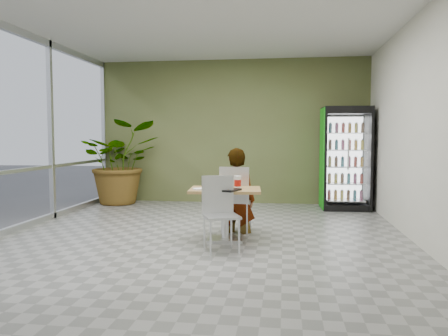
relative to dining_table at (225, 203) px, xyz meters
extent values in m
plane|color=gray|center=(-0.35, 0.12, -0.54)|extent=(7.00, 7.00, 0.00)
cube|color=#A17E45|center=(0.00, 0.00, 0.19)|extent=(1.05, 0.78, 0.04)
cylinder|color=silver|center=(0.00, 0.00, -0.18)|extent=(0.10, 0.10, 0.71)
cube|color=silver|center=(0.00, 0.00, -0.52)|extent=(0.53, 0.44, 0.04)
cube|color=silver|center=(0.09, 0.62, -0.05)|extent=(0.49, 0.49, 0.03)
cube|color=silver|center=(0.08, 0.41, 0.22)|extent=(0.46, 0.06, 0.54)
cylinder|color=silver|center=(0.30, 0.81, -0.29)|extent=(0.03, 0.03, 0.49)
cylinder|color=silver|center=(-0.09, 0.83, -0.29)|extent=(0.03, 0.03, 0.49)
cylinder|color=silver|center=(0.28, 0.42, -0.29)|extent=(0.03, 0.03, 0.49)
cylinder|color=silver|center=(-0.11, 0.44, -0.29)|extent=(0.03, 0.03, 0.49)
cube|color=silver|center=(0.03, -0.60, -0.08)|extent=(0.56, 0.56, 0.03)
cube|color=silver|center=(-0.05, -0.41, 0.18)|extent=(0.41, 0.19, 0.51)
cylinder|color=silver|center=(-0.07, -0.84, -0.31)|extent=(0.02, 0.02, 0.46)
cylinder|color=silver|center=(0.27, -0.70, -0.31)|extent=(0.02, 0.02, 0.46)
cylinder|color=silver|center=(-0.21, -0.50, -0.31)|extent=(0.02, 0.02, 0.46)
cylinder|color=silver|center=(0.13, -0.36, -0.31)|extent=(0.02, 0.02, 0.46)
imported|color=black|center=(0.09, 0.57, -0.03)|extent=(0.62, 0.42, 1.62)
cylinder|color=white|center=(-0.02, 0.08, 0.22)|extent=(0.24, 0.24, 0.01)
cylinder|color=white|center=(0.18, 0.03, 0.30)|extent=(0.10, 0.10, 0.17)
cylinder|color=#B4150B|center=(0.18, 0.03, 0.29)|extent=(0.10, 0.10, 0.09)
cylinder|color=white|center=(0.18, 0.03, 0.39)|extent=(0.10, 0.10, 0.01)
cube|color=white|center=(-0.33, -0.19, 0.22)|extent=(0.22, 0.22, 0.02)
cube|color=black|center=(-0.01, -0.23, 0.23)|extent=(0.52, 0.45, 0.02)
cube|color=black|center=(2.07, 3.06, 0.51)|extent=(0.97, 0.77, 2.09)
cube|color=green|center=(1.60, 3.06, 0.51)|extent=(0.04, 0.72, 2.05)
cube|color=white|center=(2.07, 2.70, 0.53)|extent=(0.75, 0.04, 1.67)
imported|color=#2A6629|center=(-2.77, 3.16, 0.39)|extent=(2.11, 1.99, 1.85)
camera|label=1|loc=(0.83, -6.11, 0.95)|focal=35.00mm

